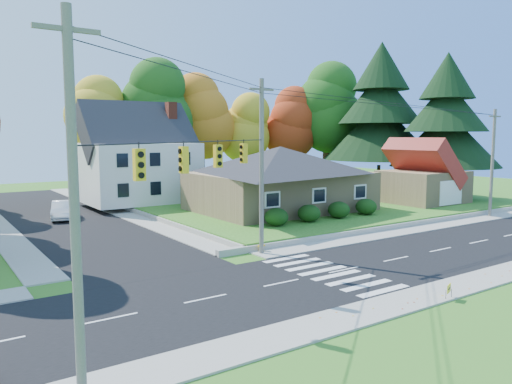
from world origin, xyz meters
The scene contains 22 objects.
ground centered at (0.00, 0.00, 0.00)m, with size 120.00×120.00×0.00m, color #3D7923.
road_main centered at (0.00, 0.00, 0.01)m, with size 90.00×8.00×0.02m, color black.
road_cross centered at (-8.00, 26.00, 0.01)m, with size 8.00×44.00×0.02m, color black.
sidewalk_north centered at (0.00, 5.00, 0.04)m, with size 90.00×2.00×0.08m, color #9C9A90.
sidewalk_south centered at (0.00, -5.00, 0.04)m, with size 90.00×2.00×0.08m, color #9C9A90.
lawn centered at (13.00, 21.00, 0.25)m, with size 30.00×30.00×0.50m, color #3D7923.
ranch_house centered at (8.00, 16.00, 3.27)m, with size 14.60×10.60×5.40m.
colonial_house centered at (0.04, 28.00, 4.58)m, with size 10.40×8.40×9.60m.
garage centered at (22.00, 11.99, 2.84)m, with size 7.30×6.30×4.60m.
hedge_row centered at (7.50, 9.80, 1.14)m, with size 10.70×1.70×1.27m.
traffic_infrastructure centered at (-0.15, 1.35, 5.15)m, with size 38.10×10.66×10.00m.
tree_lot_0 centered at (-2.00, 34.00, 8.31)m, with size 6.72×6.72×12.51m.
tree_lot_1 centered at (4.00, 33.00, 9.61)m, with size 7.84×7.84×14.60m.
tree_lot_2 centered at (10.00, 34.00, 8.96)m, with size 7.28×7.28×13.56m.
tree_lot_3 centered at (16.00, 33.00, 7.65)m, with size 6.16×6.16×11.47m.
tree_lot_4 centered at (22.00, 32.00, 8.31)m, with size 6.72×6.72×12.51m.
tree_lot_5 centered at (26.00, 30.00, 10.27)m, with size 8.40×8.40×15.64m.
conifer_east_a centered at (27.00, 22.00, 9.39)m, with size 12.80×12.80×16.96m.
conifer_east_b centered at (28.00, 14.00, 8.28)m, with size 11.20×11.20×14.84m.
white_car centered at (-8.07, 24.21, 0.76)m, with size 1.57×4.51×1.48m, color white.
fire_hydrant centered at (-1.21, 5.60, 0.35)m, with size 0.42×0.32×0.72m.
yard_sign centered at (0.37, -5.81, 0.47)m, with size 0.50×0.22×0.66m.
Camera 1 is at (-17.71, -17.97, 6.86)m, focal length 35.00 mm.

